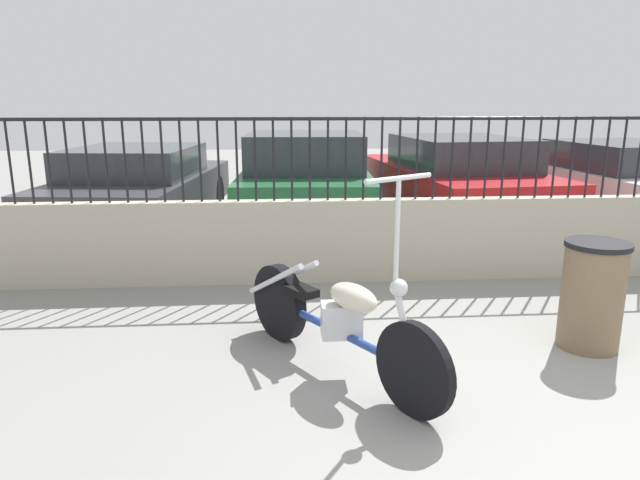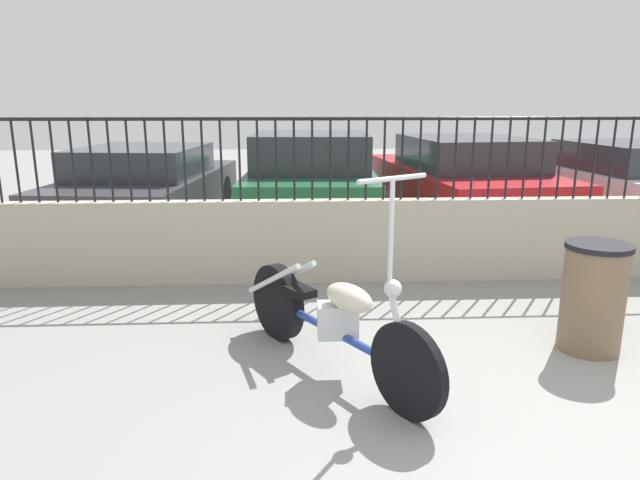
{
  "view_description": "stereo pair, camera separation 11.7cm",
  "coord_description": "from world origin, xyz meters",
  "px_view_note": "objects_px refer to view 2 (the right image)",
  "views": [
    {
      "loc": [
        -1.61,
        -2.65,
        1.89
      ],
      "look_at": [
        -1.26,
        2.15,
        0.7
      ],
      "focal_mm": 32.0,
      "sensor_mm": 36.0,
      "label": 1
    },
    {
      "loc": [
        -1.5,
        -2.66,
        1.89
      ],
      "look_at": [
        -1.26,
        2.15,
        0.7
      ],
      "focal_mm": 32.0,
      "sensor_mm": 36.0,
      "label": 2
    }
  ],
  "objects_px": {
    "car_dark_grey": "(148,187)",
    "motorcycle_blue": "(325,316)",
    "car_red": "(462,179)",
    "trash_bin": "(593,297)",
    "car_green": "(311,179)",
    "car_white": "(624,181)"
  },
  "relations": [
    {
      "from": "car_dark_grey",
      "to": "car_green",
      "type": "height_order",
      "value": "car_green"
    },
    {
      "from": "trash_bin",
      "to": "car_dark_grey",
      "type": "height_order",
      "value": "car_dark_grey"
    },
    {
      "from": "car_green",
      "to": "trash_bin",
      "type": "bearing_deg",
      "value": -154.47
    },
    {
      "from": "motorcycle_blue",
      "to": "car_green",
      "type": "height_order",
      "value": "motorcycle_blue"
    },
    {
      "from": "car_white",
      "to": "car_green",
      "type": "bearing_deg",
      "value": 83.44
    },
    {
      "from": "trash_bin",
      "to": "car_dark_grey",
      "type": "xyz_separation_m",
      "value": [
        -4.42,
        4.48,
        0.21
      ]
    },
    {
      "from": "car_green",
      "to": "car_red",
      "type": "relative_size",
      "value": 0.88
    },
    {
      "from": "car_dark_grey",
      "to": "car_white",
      "type": "bearing_deg",
      "value": -82.42
    },
    {
      "from": "car_dark_grey",
      "to": "trash_bin",
      "type": "bearing_deg",
      "value": -129.13
    },
    {
      "from": "car_dark_grey",
      "to": "car_red",
      "type": "xyz_separation_m",
      "value": [
        4.81,
        0.35,
        0.04
      ]
    },
    {
      "from": "car_dark_grey",
      "to": "car_white",
      "type": "xyz_separation_m",
      "value": [
        7.34,
        0.17,
        0.01
      ]
    },
    {
      "from": "motorcycle_blue",
      "to": "trash_bin",
      "type": "xyz_separation_m",
      "value": [
        2.05,
        0.19,
        0.04
      ]
    },
    {
      "from": "car_white",
      "to": "trash_bin",
      "type": "bearing_deg",
      "value": 142.64
    },
    {
      "from": "car_red",
      "to": "car_white",
      "type": "bearing_deg",
      "value": -99.73
    },
    {
      "from": "car_green",
      "to": "car_white",
      "type": "height_order",
      "value": "car_green"
    },
    {
      "from": "car_dark_grey",
      "to": "motorcycle_blue",
      "type": "bearing_deg",
      "value": -146.91
    },
    {
      "from": "motorcycle_blue",
      "to": "car_red",
      "type": "distance_m",
      "value": 5.59
    },
    {
      "from": "car_dark_grey",
      "to": "car_green",
      "type": "bearing_deg",
      "value": -76.91
    },
    {
      "from": "trash_bin",
      "to": "car_green",
      "type": "height_order",
      "value": "car_green"
    },
    {
      "from": "motorcycle_blue",
      "to": "car_white",
      "type": "height_order",
      "value": "motorcycle_blue"
    },
    {
      "from": "trash_bin",
      "to": "car_green",
      "type": "distance_m",
      "value": 5.17
    },
    {
      "from": "trash_bin",
      "to": "car_green",
      "type": "bearing_deg",
      "value": 112.6
    }
  ]
}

